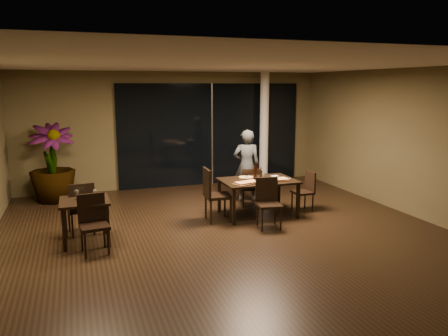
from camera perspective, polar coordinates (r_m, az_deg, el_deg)
ground at (r=8.06m, az=0.07°, el=-8.42°), size 8.00×8.00×0.00m
wall_back at (r=11.58m, az=-6.51°, el=4.99°), size 8.00×0.10×3.00m
wall_front at (r=4.17m, az=18.64°, el=-5.78°), size 8.00×0.10×3.00m
wall_right at (r=9.79m, az=23.12°, el=3.16°), size 0.10×8.00×3.00m
ceiling at (r=7.63m, az=0.07°, el=13.55°), size 8.00×8.00×0.04m
window_panel at (r=11.76m, az=-1.63°, el=4.41°), size 5.00×0.06×2.70m
column at (r=11.96m, az=5.26°, el=5.20°), size 0.24×0.24×3.00m
main_table at (r=8.95m, az=4.46°, el=-2.02°), size 1.50×1.00×0.75m
side_table at (r=7.77m, az=-17.73°, el=-4.88°), size 0.80×0.80×0.75m
chair_main_far at (r=9.59m, az=3.53°, el=-2.29°), size 0.51×0.51×0.87m
chair_main_near at (r=8.29m, az=5.76°, el=-4.16°), size 0.50×0.50×0.94m
chair_main_left at (r=8.57m, az=-1.40°, el=-3.13°), size 0.51×0.51×1.06m
chair_main_right at (r=9.49m, az=10.64°, el=-2.69°), size 0.40×0.40×0.84m
chair_side_far at (r=8.19m, az=-18.15°, el=-4.72°), size 0.51×0.51×0.96m
chair_side_near at (r=7.34m, az=-16.72°, el=-6.54°), size 0.48×0.48×0.94m
diner at (r=10.00m, az=2.96°, el=0.27°), size 0.65×0.52×1.67m
potted_plant at (r=10.72m, az=-21.56°, el=0.61°), size 1.11×1.11×1.80m
pizza_board_left at (r=8.58m, az=2.99°, el=-1.99°), size 0.64×0.49×0.01m
pizza_board_right at (r=8.91m, az=6.71°, el=-1.58°), size 0.55×0.35×0.01m
oblong_pizza_left at (r=8.58m, az=3.00°, el=-1.88°), size 0.48×0.32×0.02m
oblong_pizza_right at (r=8.90m, az=6.71°, el=-1.47°), size 0.50×0.26×0.02m
round_pizza at (r=9.10m, az=2.89°, el=-1.25°), size 0.29×0.29×0.01m
bottle_a at (r=8.90m, az=4.10°, el=-0.63°), size 0.06×0.06×0.29m
bottle_b at (r=8.95m, az=4.85°, el=-0.70°), size 0.06×0.06×0.25m
bottle_c at (r=9.03m, az=4.14°, el=-0.30°), size 0.07×0.07×0.34m
tumbler_left at (r=8.95m, az=2.96°, el=-1.24°), size 0.07×0.07×0.08m
tumbler_right at (r=9.17m, az=5.43°, el=-0.96°), size 0.07×0.07×0.09m
napkin_near at (r=9.07m, az=8.04°, el=-1.39°), size 0.20×0.16×0.01m
napkin_far at (r=9.31m, az=6.75°, el=-1.05°), size 0.19×0.11×0.01m
wine_glass_a at (r=7.76m, az=-18.70°, el=-3.34°), size 0.08×0.08×0.17m
wine_glass_b at (r=7.64m, az=-16.48°, el=-3.43°), size 0.07×0.07×0.17m
side_napkin at (r=7.58m, az=-17.18°, el=-4.19°), size 0.21×0.17×0.01m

